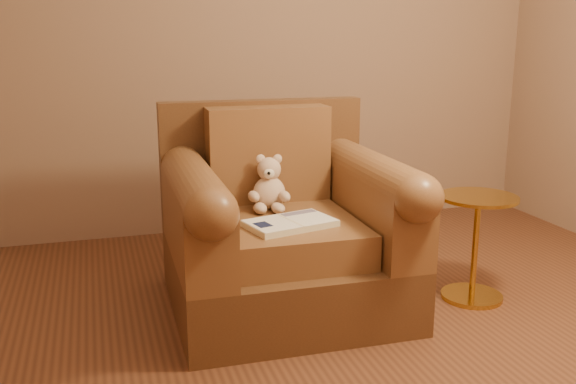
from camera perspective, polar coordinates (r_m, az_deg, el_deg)
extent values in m
plane|color=brown|center=(2.96, 8.78, -13.58)|extent=(4.00, 4.00, 0.00)
cube|color=#916F59|center=(4.50, -1.92, 13.82)|extent=(4.00, 0.02, 2.70)
cube|color=#56341C|center=(3.28, -0.29, -7.57)|extent=(1.14, 1.08, 0.31)
cube|color=#56341C|center=(3.58, -2.35, 2.66)|extent=(1.12, 0.13, 0.69)
cube|color=brown|center=(3.15, -0.02, -3.85)|extent=(0.66, 0.79, 0.17)
cube|color=brown|center=(3.43, -1.79, 3.39)|extent=(0.65, 0.19, 0.50)
cube|color=brown|center=(3.03, -8.18, -2.81)|extent=(0.24, 0.95, 0.36)
cube|color=brown|center=(3.26, 7.55, -1.58)|extent=(0.24, 0.95, 0.36)
cylinder|color=brown|center=(2.99, -8.29, 0.47)|extent=(0.24, 0.95, 0.22)
cylinder|color=brown|center=(3.22, 7.65, 1.49)|extent=(0.24, 0.95, 0.22)
ellipsoid|color=#D4B094|center=(3.29, -1.68, -0.10)|extent=(0.17, 0.15, 0.18)
sphere|color=#D4B094|center=(3.27, -1.70, 2.04)|extent=(0.12, 0.12, 0.12)
ellipsoid|color=#D4B094|center=(3.27, -2.45, 2.94)|extent=(0.05, 0.03, 0.05)
ellipsoid|color=#D4B094|center=(3.27, -0.95, 2.95)|extent=(0.05, 0.03, 0.05)
ellipsoid|color=beige|center=(3.22, -1.70, 1.64)|extent=(0.06, 0.04, 0.05)
sphere|color=black|center=(3.20, -1.71, 1.68)|extent=(0.02, 0.02, 0.02)
ellipsoid|color=#D4B094|center=(3.22, -3.06, -0.41)|extent=(0.06, 0.11, 0.06)
ellipsoid|color=#D4B094|center=(3.22, -0.32, -0.39)|extent=(0.06, 0.11, 0.06)
ellipsoid|color=#D4B094|center=(3.20, -2.50, -1.45)|extent=(0.07, 0.11, 0.06)
ellipsoid|color=#D4B094|center=(3.20, -0.89, -1.45)|extent=(0.07, 0.11, 0.06)
cube|color=beige|center=(2.99, 0.19, -2.82)|extent=(0.45, 0.33, 0.03)
cube|color=white|center=(2.94, -1.48, -2.82)|extent=(0.25, 0.28, 0.00)
cube|color=white|center=(3.04, 1.81, -2.26)|extent=(0.25, 0.28, 0.00)
cube|color=beige|center=(2.99, 0.19, -2.52)|extent=(0.07, 0.24, 0.00)
cube|color=#0F1638|center=(2.92, -2.25, -2.91)|extent=(0.08, 0.10, 0.00)
cube|color=slate|center=(3.11, 0.96, -1.85)|extent=(0.19, 0.09, 0.00)
cylinder|color=gold|center=(3.56, 16.00, -8.87)|extent=(0.32, 0.32, 0.02)
cylinder|color=gold|center=(3.46, 16.29, -4.79)|extent=(0.03, 0.03, 0.52)
cylinder|color=gold|center=(3.39, 16.60, -0.47)|extent=(0.40, 0.40, 0.02)
cylinder|color=gold|center=(3.39, 16.58, -0.68)|extent=(0.03, 0.03, 0.02)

